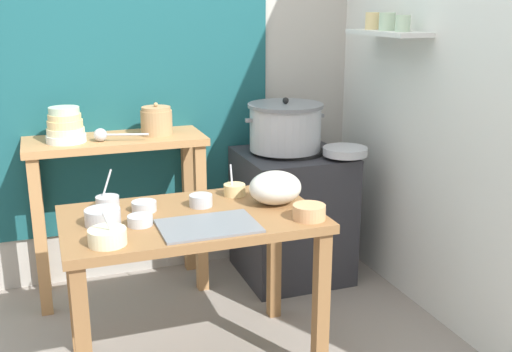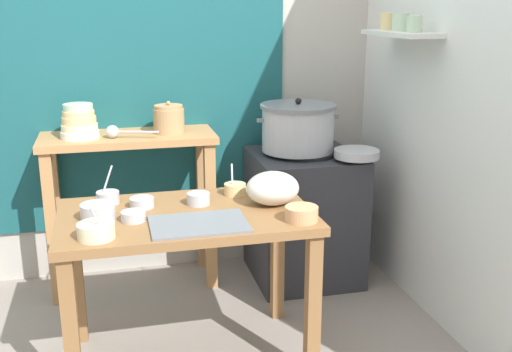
% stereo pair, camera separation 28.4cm
% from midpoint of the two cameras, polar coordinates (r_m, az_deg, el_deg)
% --- Properties ---
extents(wall_back, '(4.40, 0.12, 2.60)m').
position_cam_midpoint_polar(wall_back, '(3.63, -6.60, 11.13)').
color(wall_back, '#B2ADA3').
rests_on(wall_back, ground).
extents(wall_right, '(0.30, 3.20, 2.60)m').
position_cam_midpoint_polar(wall_right, '(3.24, 19.78, 9.71)').
color(wall_right, silver).
rests_on(wall_right, ground).
extents(prep_table, '(1.10, 0.66, 0.72)m').
position_cam_midpoint_polar(prep_table, '(2.69, -3.55, -5.71)').
color(prep_table, olive).
rests_on(prep_table, ground).
extents(back_shelf_table, '(0.96, 0.40, 0.90)m').
position_cam_midpoint_polar(back_shelf_table, '(3.46, -9.49, 0.25)').
color(back_shelf_table, '#B27F4C').
rests_on(back_shelf_table, ground).
extents(stove_block, '(0.60, 0.61, 0.78)m').
position_cam_midpoint_polar(stove_block, '(3.63, 6.75, -3.77)').
color(stove_block, '#2D2D33').
rests_on(stove_block, ground).
extents(steamer_pot, '(0.48, 0.43, 0.31)m').
position_cam_midpoint_polar(steamer_pot, '(3.49, 6.30, 4.54)').
color(steamer_pot, '#B7BABF').
rests_on(steamer_pot, stove_block).
extents(clay_pot, '(0.17, 0.17, 0.18)m').
position_cam_midpoint_polar(clay_pot, '(3.41, -5.85, 5.32)').
color(clay_pot, tan).
rests_on(clay_pot, back_shelf_table).
extents(bowl_stack_enamel, '(0.21, 0.21, 0.19)m').
position_cam_midpoint_polar(bowl_stack_enamel, '(3.36, -14.00, 4.85)').
color(bowl_stack_enamel, silver).
rests_on(bowl_stack_enamel, back_shelf_table).
extents(ladle, '(0.28, 0.11, 0.07)m').
position_cam_midpoint_polar(ladle, '(3.32, -10.79, 4.09)').
color(ladle, '#B7BABF').
rests_on(ladle, back_shelf_table).
extents(serving_tray, '(0.40, 0.28, 0.01)m').
position_cam_midpoint_polar(serving_tray, '(2.50, -2.18, -4.59)').
color(serving_tray, slate).
rests_on(serving_tray, prep_table).
extents(plastic_bag, '(0.24, 0.22, 0.15)m').
position_cam_midpoint_polar(plastic_bag, '(2.74, 4.55, -1.20)').
color(plastic_bag, silver).
rests_on(plastic_bag, prep_table).
extents(wide_pan, '(0.25, 0.25, 0.04)m').
position_cam_midpoint_polar(wide_pan, '(3.41, 11.82, 2.05)').
color(wide_pan, '#B7BABF').
rests_on(wide_pan, stove_block).
extents(prep_bowl_0, '(0.15, 0.15, 0.07)m').
position_cam_midpoint_polar(prep_bowl_0, '(2.61, -11.66, -3.29)').
color(prep_bowl_0, '#B7BABF').
rests_on(prep_bowl_0, prep_table).
extents(prep_bowl_1, '(0.15, 0.15, 0.14)m').
position_cam_midpoint_polar(prep_bowl_1, '(2.40, -11.57, -5.08)').
color(prep_bowl_1, beige).
rests_on(prep_bowl_1, prep_table).
extents(prep_bowl_2, '(0.11, 0.11, 0.04)m').
position_cam_midpoint_polar(prep_bowl_2, '(2.73, -7.79, -2.49)').
color(prep_bowl_2, '#B7BABF').
rests_on(prep_bowl_2, prep_table).
extents(prep_bowl_3, '(0.10, 0.10, 0.15)m').
position_cam_midpoint_polar(prep_bowl_3, '(2.88, 0.82, -1.23)').
color(prep_bowl_3, '#E5C684').
rests_on(prep_bowl_3, prep_table).
extents(prep_bowl_4, '(0.10, 0.10, 0.05)m').
position_cam_midpoint_polar(prep_bowl_4, '(2.75, -2.51, -2.14)').
color(prep_bowl_4, '#B7BABF').
rests_on(prep_bowl_4, prep_table).
extents(prep_bowl_5, '(0.10, 0.10, 0.04)m').
position_cam_midpoint_polar(prep_bowl_5, '(2.57, -8.38, -3.77)').
color(prep_bowl_5, '#B7BABF').
rests_on(prep_bowl_5, prep_table).
extents(prep_bowl_6, '(0.14, 0.14, 0.06)m').
position_cam_midpoint_polar(prep_bowl_6, '(2.56, 7.49, -3.53)').
color(prep_bowl_6, tan).
rests_on(prep_bowl_6, prep_table).
extents(prep_bowl_7, '(0.10, 0.10, 0.17)m').
position_cam_midpoint_polar(prep_bowl_7, '(2.80, -10.98, -1.99)').
color(prep_bowl_7, '#B7BABF').
rests_on(prep_bowl_7, prep_table).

